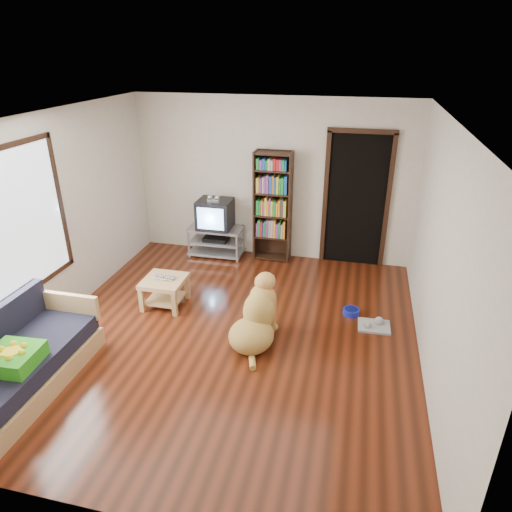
% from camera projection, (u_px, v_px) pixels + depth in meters
% --- Properties ---
extents(ground, '(5.00, 5.00, 0.00)m').
position_uv_depth(ground, '(231.00, 335.00, 5.66)').
color(ground, '#561F0E').
rests_on(ground, ground).
extents(ceiling, '(5.00, 5.00, 0.00)m').
position_uv_depth(ceiling, '(225.00, 119.00, 4.57)').
color(ceiling, white).
rests_on(ceiling, ground).
extents(wall_back, '(4.50, 0.00, 4.50)m').
position_uv_depth(wall_back, '(272.00, 180.00, 7.32)').
color(wall_back, beige).
rests_on(wall_back, ground).
extents(wall_front, '(4.50, 0.00, 4.50)m').
position_uv_depth(wall_front, '(117.00, 385.00, 2.91)').
color(wall_front, beige).
rests_on(wall_front, ground).
extents(wall_left, '(0.00, 5.00, 5.00)m').
position_uv_depth(wall_left, '(52.00, 222.00, 5.58)').
color(wall_left, beige).
rests_on(wall_left, ground).
extents(wall_right, '(0.00, 5.00, 5.00)m').
position_uv_depth(wall_right, '(440.00, 258.00, 4.65)').
color(wall_right, beige).
rests_on(wall_right, ground).
extents(green_cushion, '(0.50, 0.50, 0.16)m').
position_uv_depth(green_cushion, '(13.00, 358.00, 4.45)').
color(green_cushion, green).
rests_on(green_cushion, sofa).
extents(laptop, '(0.30, 0.20, 0.02)m').
position_uv_depth(laptop, '(163.00, 279.00, 6.13)').
color(laptop, silver).
rests_on(laptop, coffee_table).
extents(dog_bowl, '(0.22, 0.22, 0.08)m').
position_uv_depth(dog_bowl, '(351.00, 312.00, 6.08)').
color(dog_bowl, '#162199').
rests_on(dog_bowl, ground).
extents(grey_rag, '(0.41, 0.33, 0.03)m').
position_uv_depth(grey_rag, '(374.00, 326.00, 5.81)').
color(grey_rag, '#9E9E9E').
rests_on(grey_rag, ground).
extents(window, '(0.03, 1.46, 1.70)m').
position_uv_depth(window, '(21.00, 221.00, 5.05)').
color(window, white).
rests_on(window, wall_left).
extents(doorway, '(1.03, 0.05, 2.19)m').
position_uv_depth(doorway, '(356.00, 197.00, 7.10)').
color(doorway, black).
rests_on(doorway, wall_back).
extents(tv_stand, '(0.90, 0.45, 0.50)m').
position_uv_depth(tv_stand, '(216.00, 240.00, 7.72)').
color(tv_stand, '#99999E').
rests_on(tv_stand, ground).
extents(crt_tv, '(0.55, 0.52, 0.58)m').
position_uv_depth(crt_tv, '(215.00, 213.00, 7.54)').
color(crt_tv, black).
rests_on(crt_tv, tv_stand).
extents(bookshelf, '(0.60, 0.30, 1.80)m').
position_uv_depth(bookshelf, '(273.00, 201.00, 7.30)').
color(bookshelf, black).
rests_on(bookshelf, ground).
extents(sofa, '(0.80, 1.80, 0.80)m').
position_uv_depth(sofa, '(19.00, 365.00, 4.72)').
color(sofa, tan).
rests_on(sofa, ground).
extents(coffee_table, '(0.55, 0.55, 0.40)m').
position_uv_depth(coffee_table, '(164.00, 287.00, 6.21)').
color(coffee_table, tan).
rests_on(coffee_table, ground).
extents(dog, '(0.65, 1.05, 0.85)m').
position_uv_depth(dog, '(257.00, 319.00, 5.43)').
color(dog, '#B58B45').
rests_on(dog, ground).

